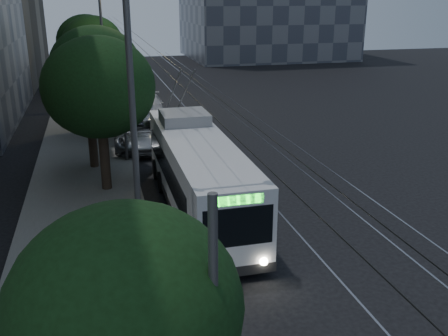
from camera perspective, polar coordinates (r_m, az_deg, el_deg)
name	(u,v)px	position (r m, az deg, el deg)	size (l,w,h in m)	color
ground	(288,232)	(19.24, 7.38, -7.21)	(120.00, 120.00, 0.00)	black
sidewalk	(85,121)	(36.91, -15.56, 5.20)	(5.00, 90.00, 0.15)	slate
tram_rails	(222,114)	(38.04, -0.28, 6.20)	(4.52, 90.00, 0.02)	#92929A
overhead_wires	(118,72)	(36.32, -11.99, 10.73)	(2.23, 90.00, 6.00)	black
trolleybus	(198,173)	(20.35, -3.04, -0.54)	(2.65, 12.04, 5.63)	silver
pickup_silver	(140,132)	(29.91, -9.58, 4.03)	(2.83, 6.14, 1.71)	#919498
car_white_a	(140,113)	(35.65, -9.53, 6.22)	(1.68, 4.17, 1.42)	silver
car_white_b	(150,105)	(38.25, -8.41, 7.11)	(1.93, 4.74, 1.38)	#B0AFB4
car_white_c	(140,92)	(43.98, -9.62, 8.61)	(1.49, 4.27, 1.41)	white
car_white_d	(138,83)	(48.49, -9.86, 9.53)	(1.61, 3.99, 1.36)	silver
tree_0	(126,310)	(8.39, -11.17, -15.59)	(3.80, 3.80, 5.48)	black
tree_1	(99,88)	(22.25, -14.10, 8.89)	(4.85, 4.85, 6.96)	black
tree_2	(89,97)	(25.73, -15.21, 7.82)	(4.10, 4.10, 5.61)	black
tree_3	(96,67)	(32.41, -14.45, 11.11)	(5.61, 5.61, 6.85)	black
tree_4	(93,43)	(46.10, -14.77, 13.62)	(5.22, 5.22, 6.96)	black
tree_5	(87,42)	(48.61, -15.40, 13.73)	(5.43, 5.43, 6.97)	black
streetlamp_near	(145,66)	(15.06, -9.07, 11.46)	(2.62, 0.44, 10.93)	#515153
streetlamp_far	(107,23)	(39.37, -13.21, 15.84)	(2.64, 0.44, 11.05)	#515153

